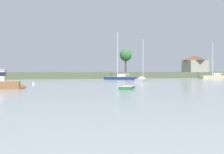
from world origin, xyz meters
TOP-DOWN VIEW (x-y plane):
  - far_shore_bank at (0.00, 92.67)m, footprint 215.12×56.32m
  - sailboat_grey at (10.06, 43.94)m, footprint 5.03×5.92m
  - dinghy_green at (-0.41, 23.39)m, footprint 3.20×4.00m
  - sailboat_navy at (9.06, 57.04)m, footprint 7.96×6.96m
  - sailboat_sand at (38.44, 57.39)m, footprint 8.86×3.18m
  - mooring_buoy_white at (-12.30, 39.13)m, footprint 0.43×0.43m
  - shore_tree_inland_b at (20.33, 85.93)m, footprint 4.58×4.58m
  - cottage_eastern at (54.49, 91.80)m, footprint 9.61×8.02m

SIDE VIEW (x-z plane):
  - mooring_buoy_white at x=-12.30m, z-range -0.17..0.32m
  - dinghy_green at x=-0.41m, z-range -0.14..0.41m
  - sailboat_grey at x=10.06m, z-range -4.58..4.97m
  - sailboat_sand at x=38.44m, z-range -5.35..5.85m
  - sailboat_navy at x=9.06m, z-range -6.23..6.75m
  - far_shore_bank at x=0.00m, z-range 0.00..1.73m
  - cottage_eastern at x=54.49m, z-range 1.85..9.12m
  - shore_tree_inland_b at x=20.33m, z-range 3.79..12.63m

